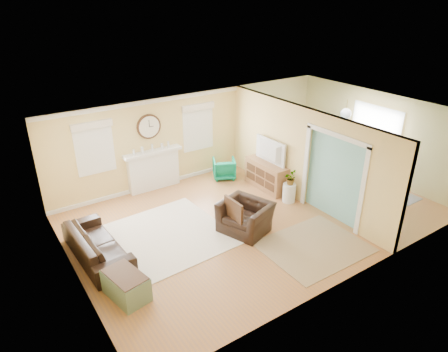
{
  "coord_description": "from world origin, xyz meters",
  "views": [
    {
      "loc": [
        -5.64,
        -6.91,
        5.25
      ],
      "look_at": [
        -0.8,
        0.3,
        1.2
      ],
      "focal_mm": 32.0,
      "sensor_mm": 36.0,
      "label": 1
    }
  ],
  "objects_px": {
    "eames_chair": "(245,217)",
    "green_chair": "(224,168)",
    "credenza": "(267,175)",
    "dining_table": "(352,179)",
    "sofa": "(97,244)"
  },
  "relations": [
    {
      "from": "eames_chair",
      "to": "green_chair",
      "type": "height_order",
      "value": "eames_chair"
    },
    {
      "from": "eames_chair",
      "to": "credenza",
      "type": "relative_size",
      "value": 0.78
    },
    {
      "from": "sofa",
      "to": "green_chair",
      "type": "height_order",
      "value": "sofa"
    },
    {
      "from": "sofa",
      "to": "green_chair",
      "type": "distance_m",
      "value": 4.88
    },
    {
      "from": "eames_chair",
      "to": "credenza",
      "type": "bearing_deg",
      "value": 109.0
    },
    {
      "from": "sofa",
      "to": "credenza",
      "type": "height_order",
      "value": "credenza"
    },
    {
      "from": "credenza",
      "to": "dining_table",
      "type": "bearing_deg",
      "value": -37.17
    },
    {
      "from": "credenza",
      "to": "green_chair",
      "type": "bearing_deg",
      "value": 116.49
    },
    {
      "from": "sofa",
      "to": "dining_table",
      "type": "height_order",
      "value": "dining_table"
    },
    {
      "from": "sofa",
      "to": "green_chair",
      "type": "xyz_separation_m",
      "value": [
        4.52,
        1.84,
        -0.02
      ]
    },
    {
      "from": "green_chair",
      "to": "sofa",
      "type": "bearing_deg",
      "value": 49.35
    },
    {
      "from": "eames_chair",
      "to": "green_chair",
      "type": "relative_size",
      "value": 1.69
    },
    {
      "from": "sofa",
      "to": "green_chair",
      "type": "bearing_deg",
      "value": -70.55
    },
    {
      "from": "eames_chair",
      "to": "dining_table",
      "type": "height_order",
      "value": "eames_chair"
    },
    {
      "from": "eames_chair",
      "to": "dining_table",
      "type": "bearing_deg",
      "value": 70.69
    }
  ]
}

